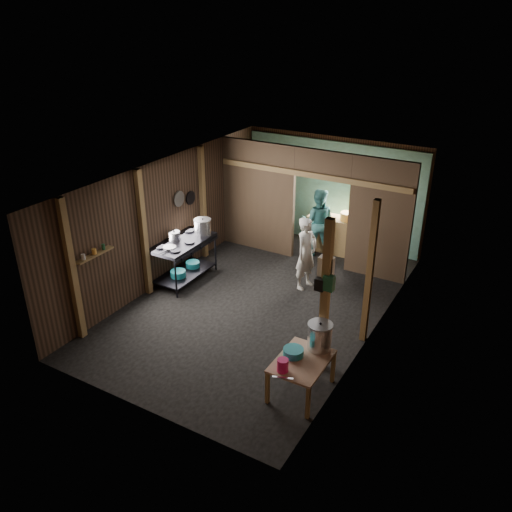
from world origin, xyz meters
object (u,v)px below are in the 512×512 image
Objects in this scene: gas_range at (184,261)px; yellow_tub at (347,216)px; prep_table at (301,376)px; pink_bucket at (283,365)px; cook at (306,254)px; stove_pot_large at (203,227)px; stock_pot at (320,337)px.

gas_range is 3.88m from yellow_tub.
prep_table is 5.02× the size of pink_bucket.
gas_range is 1.00× the size of cook.
prep_table is at bearing -28.65° from gas_range.
stove_pot_large is at bearing 71.14° from gas_range.
yellow_tub is at bearing 103.83° from prep_table.
prep_table is 5.15m from yellow_tub.
gas_range is at bearing 151.35° from prep_table.
stove_pot_large is at bearing 144.50° from prep_table.
prep_table is 3.02× the size of yellow_tub.
cook reaches higher than prep_table.
stock_pot is (3.64, -2.12, -0.27)m from stove_pot_large.
cook reaches higher than yellow_tub.
stock_pot is at bearing -73.89° from yellow_tub.
cook is (2.19, 0.50, -0.30)m from stove_pot_large.
stock_pot is 2.99m from cook.
stove_pot_large reaches higher than stock_pot.
stove_pot_large is 4.48m from pink_bucket.
pink_bucket reaches higher than prep_table.
prep_table is 2.19× the size of stock_pot.
yellow_tub is 0.21× the size of cook.
pink_bucket is 3.60m from cook.
prep_table is at bearing 70.00° from pink_bucket.
stove_pot_large is at bearing 139.67° from pink_bucket.
prep_table is 0.55m from pink_bucket.
stove_pot_large reaches higher than yellow_tub.
cook is (-1.35, 3.02, 0.47)m from prep_table.
stock_pot reaches higher than gas_range.
yellow_tub is at bearing 106.11° from stock_pot.
cook is at bearing 118.84° from stock_pot.
stove_pot_large is (-3.54, 2.52, 0.77)m from prep_table.
pink_bucket is 5.45m from yellow_tub.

